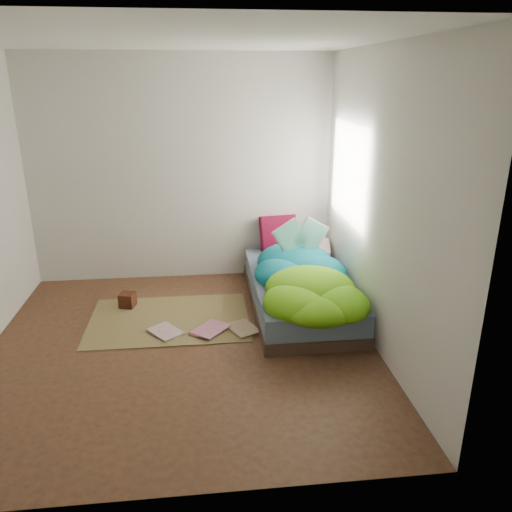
{
  "coord_description": "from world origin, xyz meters",
  "views": [
    {
      "loc": [
        0.22,
        -4.07,
        2.33
      ],
      "look_at": [
        0.76,
        0.75,
        0.58
      ],
      "focal_mm": 35.0,
      "sensor_mm": 36.0,
      "label": 1
    }
  ],
  "objects_px": {
    "pillow_magenta": "(278,233)",
    "floor_book_b": "(200,326)",
    "floor_book_a": "(155,336)",
    "wooden_box": "(127,300)",
    "open_book": "(301,227)",
    "bed": "(299,292)"
  },
  "relations": [
    {
      "from": "pillow_magenta",
      "to": "bed",
      "type": "bearing_deg",
      "value": -91.67
    },
    {
      "from": "open_book",
      "to": "floor_book_b",
      "type": "relative_size",
      "value": 1.45
    },
    {
      "from": "wooden_box",
      "to": "floor_book_b",
      "type": "relative_size",
      "value": 0.44
    },
    {
      "from": "pillow_magenta",
      "to": "open_book",
      "type": "height_order",
      "value": "open_book"
    },
    {
      "from": "bed",
      "to": "floor_book_a",
      "type": "xyz_separation_m",
      "value": [
        -1.48,
        -0.54,
        -0.14
      ]
    },
    {
      "from": "floor_book_b",
      "to": "wooden_box",
      "type": "bearing_deg",
      "value": -176.58
    },
    {
      "from": "wooden_box",
      "to": "floor_book_b",
      "type": "height_order",
      "value": "wooden_box"
    },
    {
      "from": "open_book",
      "to": "bed",
      "type": "bearing_deg",
      "value": -111.77
    },
    {
      "from": "pillow_magenta",
      "to": "wooden_box",
      "type": "bearing_deg",
      "value": -165.56
    },
    {
      "from": "floor_book_a",
      "to": "pillow_magenta",
      "type": "bearing_deg",
      "value": 7.51
    },
    {
      "from": "floor_book_a",
      "to": "floor_book_b",
      "type": "xyz_separation_m",
      "value": [
        0.43,
        0.14,
        0.0
      ]
    },
    {
      "from": "bed",
      "to": "pillow_magenta",
      "type": "xyz_separation_m",
      "value": [
        -0.09,
        0.89,
        0.39
      ]
    },
    {
      "from": "pillow_magenta",
      "to": "open_book",
      "type": "distance_m",
      "value": 0.75
    },
    {
      "from": "bed",
      "to": "pillow_magenta",
      "type": "relative_size",
      "value": 4.67
    },
    {
      "from": "bed",
      "to": "floor_book_a",
      "type": "relative_size",
      "value": 6.22
    },
    {
      "from": "pillow_magenta",
      "to": "floor_book_b",
      "type": "distance_m",
      "value": 1.69
    },
    {
      "from": "floor_book_a",
      "to": "floor_book_b",
      "type": "distance_m",
      "value": 0.45
    },
    {
      "from": "floor_book_a",
      "to": "floor_book_b",
      "type": "bearing_deg",
      "value": -19.74
    },
    {
      "from": "bed",
      "to": "wooden_box",
      "type": "height_order",
      "value": "bed"
    },
    {
      "from": "floor_book_a",
      "to": "floor_book_b",
      "type": "height_order",
      "value": "floor_book_b"
    },
    {
      "from": "pillow_magenta",
      "to": "floor_book_b",
      "type": "bearing_deg",
      "value": -134.59
    },
    {
      "from": "open_book",
      "to": "pillow_magenta",
      "type": "bearing_deg",
      "value": 92.0
    }
  ]
}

